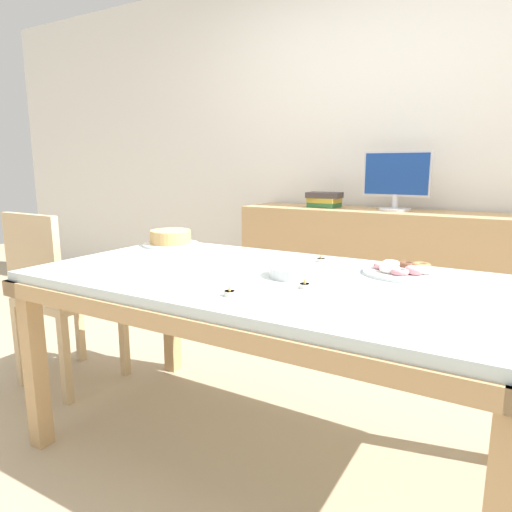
{
  "coord_description": "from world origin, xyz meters",
  "views": [
    {
      "loc": [
        0.83,
        -1.48,
        1.17
      ],
      "look_at": [
        -0.06,
        0.03,
        0.82
      ],
      "focal_mm": 32.0,
      "sensor_mm": 36.0,
      "label": 1
    }
  ],
  "objects_px": {
    "cake_chocolate_round": "(171,239)",
    "pastry_platter": "(403,270)",
    "plate_stack": "(296,271)",
    "tealight_centre": "(321,260)",
    "tealight_near_cakes": "(229,293)",
    "computer_monitor": "(396,181)",
    "tealight_right_edge": "(305,285)",
    "chair": "(56,292)",
    "book_stack": "(324,200)"
  },
  "relations": [
    {
      "from": "cake_chocolate_round",
      "to": "pastry_platter",
      "type": "xyz_separation_m",
      "value": [
        1.2,
        -0.05,
        -0.02
      ]
    },
    {
      "from": "plate_stack",
      "to": "pastry_platter",
      "type": "bearing_deg",
      "value": 34.79
    },
    {
      "from": "plate_stack",
      "to": "tealight_centre",
      "type": "xyz_separation_m",
      "value": [
        -0.02,
        0.29,
        -0.01
      ]
    },
    {
      "from": "tealight_near_cakes",
      "to": "computer_monitor",
      "type": "bearing_deg",
      "value": 88.06
    },
    {
      "from": "computer_monitor",
      "to": "tealight_right_edge",
      "type": "xyz_separation_m",
      "value": [
        0.11,
        -1.63,
        -0.3
      ]
    },
    {
      "from": "pastry_platter",
      "to": "plate_stack",
      "type": "height_order",
      "value": "pastry_platter"
    },
    {
      "from": "chair",
      "to": "cake_chocolate_round",
      "type": "relative_size",
      "value": 3.27
    },
    {
      "from": "chair",
      "to": "pastry_platter",
      "type": "relative_size",
      "value": 3.11
    },
    {
      "from": "plate_stack",
      "to": "tealight_centre",
      "type": "height_order",
      "value": "plate_stack"
    },
    {
      "from": "tealight_near_cakes",
      "to": "tealight_right_edge",
      "type": "distance_m",
      "value": 0.27
    },
    {
      "from": "computer_monitor",
      "to": "chair",
      "type": "bearing_deg",
      "value": -130.94
    },
    {
      "from": "chair",
      "to": "cake_chocolate_round",
      "type": "xyz_separation_m",
      "value": [
        0.49,
        0.34,
        0.27
      ]
    },
    {
      "from": "plate_stack",
      "to": "tealight_near_cakes",
      "type": "xyz_separation_m",
      "value": [
        -0.07,
        -0.35,
        -0.01
      ]
    },
    {
      "from": "computer_monitor",
      "to": "book_stack",
      "type": "height_order",
      "value": "computer_monitor"
    },
    {
      "from": "chair",
      "to": "tealight_centre",
      "type": "height_order",
      "value": "chair"
    },
    {
      "from": "tealight_near_cakes",
      "to": "tealight_centre",
      "type": "bearing_deg",
      "value": 85.49
    },
    {
      "from": "chair",
      "to": "tealight_right_edge",
      "type": "relative_size",
      "value": 23.5
    },
    {
      "from": "computer_monitor",
      "to": "cake_chocolate_round",
      "type": "distance_m",
      "value": 1.5
    },
    {
      "from": "computer_monitor",
      "to": "tealight_right_edge",
      "type": "distance_m",
      "value": 1.66
    },
    {
      "from": "book_stack",
      "to": "pastry_platter",
      "type": "relative_size",
      "value": 0.78
    },
    {
      "from": "pastry_platter",
      "to": "chair",
      "type": "bearing_deg",
      "value": -170.09
    },
    {
      "from": "chair",
      "to": "tealight_near_cakes",
      "type": "xyz_separation_m",
      "value": [
        1.28,
        -0.29,
        0.25
      ]
    },
    {
      "from": "chair",
      "to": "plate_stack",
      "type": "bearing_deg",
      "value": 2.52
    },
    {
      "from": "chair",
      "to": "cake_chocolate_round",
      "type": "distance_m",
      "value": 0.66
    },
    {
      "from": "cake_chocolate_round",
      "to": "tealight_centre",
      "type": "xyz_separation_m",
      "value": [
        0.84,
        0.01,
        -0.03
      ]
    },
    {
      "from": "tealight_right_edge",
      "to": "pastry_platter",
      "type": "bearing_deg",
      "value": 57.46
    },
    {
      "from": "chair",
      "to": "tealight_near_cakes",
      "type": "distance_m",
      "value": 1.34
    },
    {
      "from": "computer_monitor",
      "to": "cake_chocolate_round",
      "type": "bearing_deg",
      "value": -125.16
    },
    {
      "from": "chair",
      "to": "cake_chocolate_round",
      "type": "height_order",
      "value": "chair"
    },
    {
      "from": "plate_stack",
      "to": "tealight_right_edge",
      "type": "distance_m",
      "value": 0.17
    },
    {
      "from": "tealight_near_cakes",
      "to": "tealight_right_edge",
      "type": "relative_size",
      "value": 1.0
    },
    {
      "from": "pastry_platter",
      "to": "tealight_right_edge",
      "type": "distance_m",
      "value": 0.45
    },
    {
      "from": "tealight_centre",
      "to": "plate_stack",
      "type": "bearing_deg",
      "value": -86.06
    },
    {
      "from": "chair",
      "to": "computer_monitor",
      "type": "relative_size",
      "value": 2.22
    },
    {
      "from": "tealight_near_cakes",
      "to": "tealight_centre",
      "type": "height_order",
      "value": "same"
    },
    {
      "from": "chair",
      "to": "book_stack",
      "type": "height_order",
      "value": "book_stack"
    },
    {
      "from": "cake_chocolate_round",
      "to": "plate_stack",
      "type": "height_order",
      "value": "cake_chocolate_round"
    },
    {
      "from": "plate_stack",
      "to": "tealight_right_edge",
      "type": "height_order",
      "value": "plate_stack"
    },
    {
      "from": "chair",
      "to": "book_stack",
      "type": "relative_size",
      "value": 3.96
    },
    {
      "from": "chair",
      "to": "tealight_right_edge",
      "type": "bearing_deg",
      "value": -3.28
    },
    {
      "from": "computer_monitor",
      "to": "book_stack",
      "type": "bearing_deg",
      "value": 179.84
    },
    {
      "from": "chair",
      "to": "plate_stack",
      "type": "distance_m",
      "value": 1.38
    },
    {
      "from": "pastry_platter",
      "to": "book_stack",
      "type": "bearing_deg",
      "value": 123.67
    },
    {
      "from": "book_stack",
      "to": "tealight_near_cakes",
      "type": "xyz_separation_m",
      "value": [
        0.43,
        -1.84,
        -0.17
      ]
    },
    {
      "from": "tealight_right_edge",
      "to": "tealight_centre",
      "type": "bearing_deg",
      "value": 105.32
    },
    {
      "from": "pastry_platter",
      "to": "plate_stack",
      "type": "xyz_separation_m",
      "value": [
        -0.34,
        -0.24,
        0.0
      ]
    },
    {
      "from": "computer_monitor",
      "to": "tealight_centre",
      "type": "xyz_separation_m",
      "value": [
        -0.01,
        -1.2,
        -0.3
      ]
    },
    {
      "from": "cake_chocolate_round",
      "to": "tealight_right_edge",
      "type": "relative_size",
      "value": 7.2
    },
    {
      "from": "pastry_platter",
      "to": "plate_stack",
      "type": "relative_size",
      "value": 1.44
    },
    {
      "from": "tealight_centre",
      "to": "book_stack",
      "type": "bearing_deg",
      "value": 111.61
    }
  ]
}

